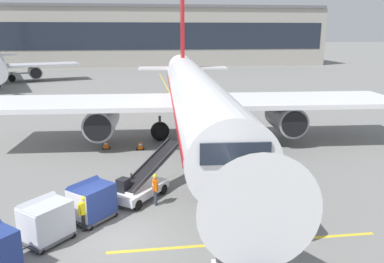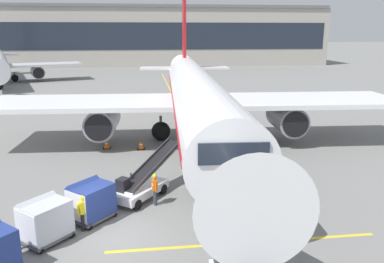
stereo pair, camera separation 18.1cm
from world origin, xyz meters
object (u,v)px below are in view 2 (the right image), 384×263
(parked_airplane, at_px, (196,96))
(baggage_cart_second, at_px, (45,219))
(belt_loader, at_px, (142,183))
(ground_crew_by_loader, at_px, (84,211))
(safety_cone_wingtip, at_px, (141,145))
(safety_cone_engine_keepout, at_px, (107,144))
(ground_crew_by_carts, at_px, (155,187))
(baggage_cart_lead, at_px, (91,200))

(parked_airplane, relative_size, baggage_cart_second, 16.81)
(belt_loader, distance_m, ground_crew_by_loader, 4.40)
(belt_loader, distance_m, safety_cone_wingtip, 9.11)
(ground_crew_by_loader, height_order, safety_cone_engine_keepout, ground_crew_by_loader)
(ground_crew_by_carts, bearing_deg, safety_cone_wingtip, 94.07)
(belt_loader, relative_size, ground_crew_by_carts, 2.93)
(baggage_cart_second, xyz_separation_m, safety_cone_wingtip, (4.17, 13.26, -0.66))
(ground_crew_by_loader, bearing_deg, baggage_cart_second, -156.57)
(parked_airplane, bearing_deg, baggage_cart_second, -120.69)
(parked_airplane, relative_size, ground_crew_by_carts, 24.78)
(safety_cone_engine_keepout, bearing_deg, baggage_cart_lead, -88.82)
(baggage_cart_lead, relative_size, baggage_cart_second, 1.00)
(safety_cone_wingtip, bearing_deg, belt_loader, -89.52)
(parked_airplane, xyz_separation_m, belt_loader, (-4.42, -10.44, -3.09))
(belt_loader, relative_size, ground_crew_by_loader, 2.93)
(parked_airplane, bearing_deg, ground_crew_by_carts, -108.02)
(baggage_cart_lead, relative_size, safety_cone_engine_keepout, 3.62)
(ground_crew_by_loader, relative_size, safety_cone_wingtip, 2.49)
(parked_airplane, height_order, safety_cone_engine_keepout, parked_airplane)
(ground_crew_by_loader, bearing_deg, parked_airplane, 62.99)
(belt_loader, distance_m, safety_cone_engine_keepout, 10.06)
(baggage_cart_second, bearing_deg, baggage_cart_lead, 45.54)
(baggage_cart_second, relative_size, ground_crew_by_loader, 1.47)
(parked_airplane, distance_m, baggage_cart_lead, 14.85)
(baggage_cart_second, height_order, safety_cone_engine_keepout, baggage_cart_second)
(parked_airplane, bearing_deg, belt_loader, -112.96)
(ground_crew_by_loader, bearing_deg, safety_cone_engine_keepout, 90.28)
(safety_cone_wingtip, bearing_deg, baggage_cart_second, -107.47)
(safety_cone_engine_keepout, relative_size, safety_cone_wingtip, 1.02)
(belt_loader, distance_m, baggage_cart_lead, 3.45)
(parked_airplane, xyz_separation_m, ground_crew_by_loader, (-7.10, -13.93, -2.90))
(baggage_cart_lead, xyz_separation_m, ground_crew_by_loader, (-0.18, -1.11, -0.00))
(belt_loader, bearing_deg, parked_airplane, 67.04)
(parked_airplane, distance_m, safety_cone_engine_keepout, 8.04)
(ground_crew_by_loader, height_order, ground_crew_by_carts, same)
(parked_airplane, relative_size, safety_cone_engine_keepout, 60.78)
(ground_crew_by_loader, relative_size, safety_cone_engine_keepout, 2.45)
(belt_loader, xyz_separation_m, ground_crew_by_loader, (-2.68, -3.49, 0.19))
(belt_loader, bearing_deg, safety_cone_engine_keepout, 105.85)
(baggage_cart_lead, height_order, ground_crew_by_carts, baggage_cart_lead)
(baggage_cart_second, height_order, ground_crew_by_carts, baggage_cart_second)
(safety_cone_engine_keepout, bearing_deg, ground_crew_by_loader, -89.72)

